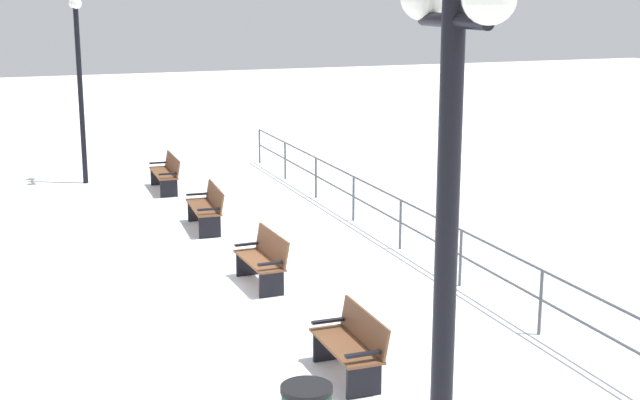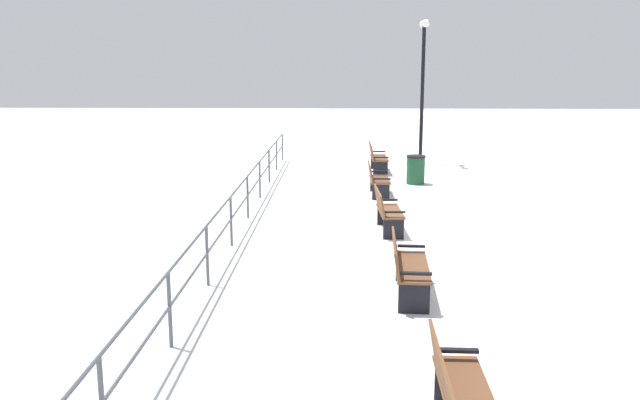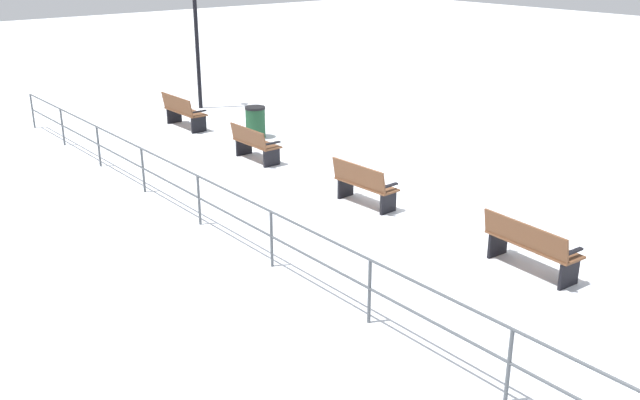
# 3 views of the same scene
# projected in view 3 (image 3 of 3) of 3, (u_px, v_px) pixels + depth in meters

# --- Properties ---
(ground_plane) EXTENTS (80.00, 80.00, 0.00)m
(ground_plane) POSITION_uv_depth(u_px,v_px,m) (370.00, 203.00, 14.43)
(ground_plane) COLOR white
(ground_plane) RESTS_ON ground
(bench_second) EXTENTS (0.64, 1.65, 0.89)m
(bench_second) POSITION_uv_depth(u_px,v_px,m) (530.00, 245.00, 11.31)
(bench_second) COLOR brown
(bench_second) RESTS_ON ground
(bench_third) EXTENTS (0.57, 1.44, 0.90)m
(bench_third) POSITION_uv_depth(u_px,v_px,m) (364.00, 184.00, 14.15)
(bench_third) COLOR brown
(bench_third) RESTS_ON ground
(bench_fourth) EXTENTS (0.56, 1.40, 0.85)m
(bench_fourth) POSITION_uv_depth(u_px,v_px,m) (255.00, 143.00, 17.04)
(bench_fourth) COLOR brown
(bench_fourth) RESTS_ON ground
(bench_fifth) EXTENTS (0.58, 1.61, 0.94)m
(bench_fifth) POSITION_uv_depth(u_px,v_px,m) (183.00, 111.00, 20.02)
(bench_fifth) COLOR brown
(bench_fifth) RESTS_ON ground
(lamppost_middle) EXTENTS (0.26, 0.94, 4.93)m
(lamppost_middle) POSITION_uv_depth(u_px,v_px,m) (195.00, 1.00, 21.44)
(lamppost_middle) COLOR black
(lamppost_middle) RESTS_ON ground
(waterfront_railing) EXTENTS (0.05, 21.08, 0.98)m
(waterfront_railing) POSITION_uv_depth(u_px,v_px,m) (232.00, 208.00, 12.28)
(waterfront_railing) COLOR #4C5156
(waterfront_railing) RESTS_ON ground
(trash_bin) EXTENTS (0.55, 0.55, 0.84)m
(trash_bin) POSITION_uv_depth(u_px,v_px,m) (255.00, 122.00, 19.09)
(trash_bin) COLOR #1E4C2D
(trash_bin) RESTS_ON ground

